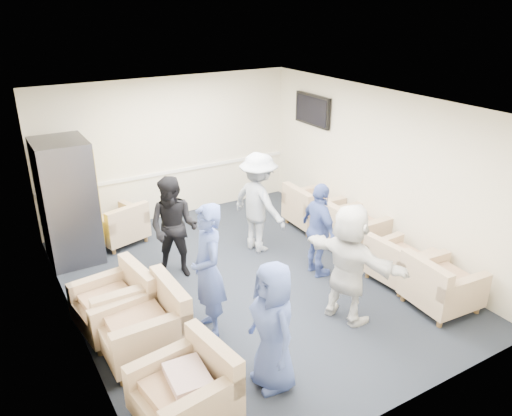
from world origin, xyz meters
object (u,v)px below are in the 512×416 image
person_mid_left (208,271)px  armchair_right_midfar (352,231)px  armchair_left_far (118,305)px  armchair_left_mid (147,326)px  vending_machine (68,201)px  armchair_corner (120,226)px  armchair_right_midnear (397,263)px  person_mid_right (319,230)px  armchair_right_far (310,209)px  person_back_left (174,228)px  person_front_right (349,263)px  person_back_right (259,203)px  armchair_left_near (189,392)px  armchair_right_near (439,287)px  person_front_left (273,327)px

person_mid_left → armchair_right_midfar: bearing=114.4°
armchair_left_far → armchair_right_midfar: armchair_right_midfar is taller
armchair_left_mid → person_mid_left: person_mid_left is taller
vending_machine → armchair_corner: bearing=9.8°
armchair_right_midnear → person_mid_right: person_mid_right is taller
armchair_right_far → person_back_left: person_back_left is taller
armchair_right_far → armchair_left_mid: bearing=118.2°
armchair_right_midnear → armchair_corner: bearing=39.7°
armchair_left_far → person_front_right: person_front_right is taller
armchair_right_midfar → person_front_right: (-1.34, -1.46, 0.47)m
armchair_corner → person_back_right: bearing=127.9°
armchair_corner → armchair_left_near: bearing=66.5°
armchair_left_mid → armchair_left_far: 0.67m
armchair_right_near → person_mid_left: person_mid_left is taller
armchair_left_mid → armchair_right_near: 3.94m
person_back_left → person_front_right: bearing=-12.8°
person_front_right → person_mid_left: bearing=53.0°
armchair_right_midfar → person_back_right: 1.66m
armchair_right_midfar → person_front_left: (-2.86, -2.01, 0.40)m
person_mid_left → person_mid_right: size_ratio=1.18×
armchair_left_near → armchair_right_near: size_ratio=1.10×
armchair_corner → vending_machine: size_ratio=0.49×
armchair_right_midnear → armchair_right_midfar: bearing=-7.7°
armchair_left_far → armchair_right_midnear: (3.95, -0.99, -0.04)m
armchair_left_mid → armchair_right_far: (3.86, 1.95, -0.03)m
armchair_left_far → armchair_right_far: armchair_left_far is taller
armchair_right_far → person_mid_right: (-0.95, -1.49, 0.40)m
armchair_left_near → vending_machine: size_ratio=0.50×
armchair_right_near → person_mid_right: person_mid_right is taller
person_front_left → person_back_left: size_ratio=0.95×
vending_machine → person_front_right: size_ratio=1.22×
armchair_right_midfar → person_mid_left: size_ratio=0.51×
armchair_right_near → person_mid_right: (-0.86, 1.60, 0.41)m
armchair_right_midfar → person_front_right: size_ratio=0.54×
armchair_left_mid → armchair_left_far: bearing=-167.4°
armchair_left_near → person_back_left: bearing=152.5°
vending_machine → person_front_right: vending_machine is taller
armchair_left_far → armchair_right_midfar: size_ratio=1.09×
armchair_left_mid → armchair_right_near: (3.77, -1.14, -0.04)m
armchair_right_far → person_mid_right: size_ratio=0.59×
person_front_right → person_mid_right: bearing=-34.1°
armchair_right_far → vending_machine: (-4.09, 1.00, 0.66)m
armchair_left_mid → armchair_right_midfar: (3.88, 0.80, -0.02)m
person_front_left → armchair_right_far: bearing=141.9°
armchair_right_far → person_front_right: 2.97m
person_back_right → person_mid_right: (0.36, -1.19, -0.11)m
armchair_right_midnear → person_back_right: size_ratio=0.48×
armchair_right_midnear → person_back_left: size_ratio=0.52×
vending_machine → person_mid_right: 4.01m
person_mid_left → armchair_left_near: bearing=-23.7°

